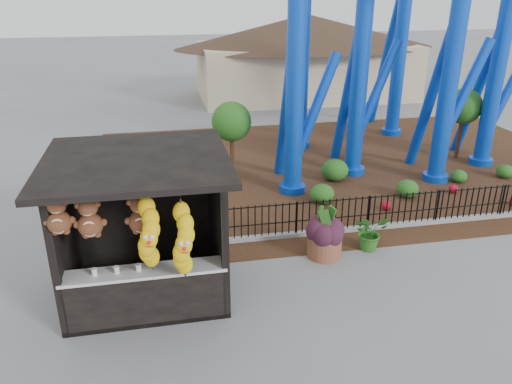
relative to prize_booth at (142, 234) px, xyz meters
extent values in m
plane|color=slate|center=(3.01, -0.90, -1.53)|extent=(120.00, 120.00, 0.00)
cube|color=#331E11|center=(7.01, 7.10, -1.52)|extent=(18.00, 12.00, 0.02)
cube|color=gray|center=(7.01, 2.10, -1.47)|extent=(18.00, 0.18, 0.12)
cube|color=black|center=(0.01, 0.30, -1.48)|extent=(3.20, 2.60, 0.10)
cube|color=black|center=(0.01, 1.54, -0.03)|extent=(3.20, 0.12, 3.00)
cube|color=black|center=(-1.53, 0.30, -0.03)|extent=(0.12, 2.60, 3.00)
cube|color=black|center=(1.55, 0.30, -0.03)|extent=(0.12, 2.60, 3.00)
cube|color=black|center=(0.01, 0.05, 1.53)|extent=(3.50, 3.40, 0.12)
cube|color=black|center=(-1.52, -0.93, -0.03)|extent=(0.14, 0.14, 3.00)
cube|color=black|center=(1.54, -0.93, -0.03)|extent=(0.14, 0.14, 3.00)
cube|color=black|center=(0.01, -0.75, -0.98)|extent=(3.00, 0.50, 1.10)
cube|color=silver|center=(0.01, -0.75, -0.41)|extent=(3.10, 0.55, 0.06)
cylinder|color=black|center=(0.01, -1.15, 1.32)|extent=(2.90, 0.04, 0.04)
cylinder|color=blue|center=(4.51, 5.10, 1.97)|extent=(0.56, 0.56, 7.00)
cylinder|color=blue|center=(4.51, 5.10, -1.41)|extent=(0.84, 0.84, 0.24)
cylinder|color=blue|center=(7.01, 6.30, 2.12)|extent=(0.56, 0.56, 7.30)
cylinder|color=blue|center=(7.01, 6.30, -1.41)|extent=(0.84, 0.84, 0.24)
cylinder|color=blue|center=(9.51, 5.10, 2.22)|extent=(0.56, 0.56, 7.50)
cylinder|color=blue|center=(9.51, 5.10, -1.41)|extent=(0.84, 0.84, 0.24)
cylinder|color=blue|center=(12.01, 6.30, 1.77)|extent=(0.56, 0.56, 6.60)
cylinder|color=blue|center=(12.01, 6.30, -1.41)|extent=(0.84, 0.84, 0.24)
cylinder|color=blue|center=(6.01, 9.60, 3.22)|extent=(0.56, 0.56, 9.50)
cylinder|color=blue|center=(6.01, 9.60, -1.41)|extent=(0.84, 0.84, 0.24)
cylinder|color=blue|center=(10.51, 10.60, 3.72)|extent=(0.56, 0.56, 10.50)
cylinder|color=blue|center=(10.51, 10.60, -1.41)|extent=(0.84, 0.84, 0.24)
cylinder|color=blue|center=(4.51, 6.00, 1.10)|extent=(0.36, 2.21, 5.85)
cylinder|color=blue|center=(5.21, 5.40, 0.92)|extent=(1.62, 0.32, 3.73)
cylinder|color=blue|center=(7.01, 7.20, 1.21)|extent=(0.36, 2.29, 6.10)
cylinder|color=blue|center=(7.71, 6.60, 1.03)|extent=(1.67, 0.32, 3.88)
cylinder|color=blue|center=(9.51, 6.00, 1.29)|extent=(0.36, 2.34, 6.26)
cylinder|color=blue|center=(10.21, 5.40, 1.10)|extent=(1.71, 0.32, 3.99)
cylinder|color=blue|center=(12.01, 7.20, 0.95)|extent=(0.36, 2.10, 5.53)
cylinder|color=blue|center=(12.71, 6.60, 0.78)|extent=(1.54, 0.32, 3.52)
cylinder|color=brown|center=(4.21, 0.99, -1.24)|extent=(0.97, 0.97, 0.56)
ellipsoid|color=#311322|center=(4.21, 0.99, -0.64)|extent=(0.70, 0.70, 0.64)
imported|color=#234E17|center=(5.44, 1.13, -1.06)|extent=(0.95, 0.87, 0.93)
ellipsoid|color=#215218|center=(5.16, 4.03, -1.22)|extent=(0.73, 0.73, 0.59)
ellipsoid|color=#215218|center=(7.89, 3.95, -1.24)|extent=(0.68, 0.68, 0.54)
ellipsoid|color=#215218|center=(10.17, 4.77, -1.30)|extent=(0.53, 0.53, 0.42)
ellipsoid|color=#215218|center=(6.17, 5.75, -1.15)|extent=(0.91, 0.91, 0.72)
ellipsoid|color=#215218|center=(11.95, 4.85, -1.28)|extent=(0.56, 0.56, 0.45)
sphere|color=#B00B21|center=(4.88, 2.85, -1.37)|extent=(0.28, 0.28, 0.28)
sphere|color=#B00B21|center=(6.85, 3.17, -1.37)|extent=(0.28, 0.28, 0.28)
sphere|color=#B00B21|center=(9.48, 3.94, -1.37)|extent=(0.28, 0.28, 0.28)
cube|color=#BFAD8C|center=(9.01, 19.10, -0.03)|extent=(12.00, 6.00, 3.00)
cone|color=#332319|center=(9.01, 19.10, 2.37)|extent=(15.00, 15.00, 1.80)
camera|label=1|loc=(0.51, -9.14, 4.63)|focal=35.00mm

